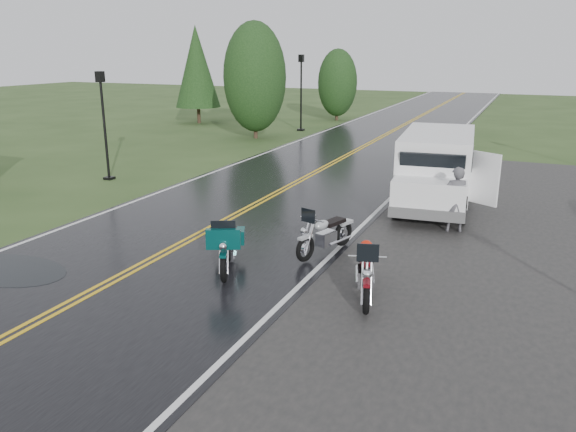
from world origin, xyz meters
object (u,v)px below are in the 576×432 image
object	(u,v)px
motorcycle_teal	(224,255)
motorcycle_silver	(305,239)
person_at_van	(455,201)
lamp_post_near_left	(104,126)
van_white	(399,180)
motorcycle_red	(367,284)
lamp_post_far_left	(301,93)

from	to	relation	value
motorcycle_teal	motorcycle_silver	distance (m)	2.13
motorcycle_teal	person_at_van	world-z (taller)	person_at_van
motorcycle_silver	person_at_van	world-z (taller)	person_at_van
motorcycle_teal	lamp_post_near_left	distance (m)	11.67
person_at_van	lamp_post_near_left	xyz separation A→B (m)	(-13.13, 1.42, 1.16)
van_white	motorcycle_silver	bearing A→B (deg)	-109.52
person_at_van	lamp_post_near_left	world-z (taller)	lamp_post_near_left
motorcycle_red	person_at_van	world-z (taller)	person_at_van
motorcycle_teal	lamp_post_near_left	world-z (taller)	lamp_post_near_left
motorcycle_teal	lamp_post_far_left	size ratio (longest dim) A/B	0.49
motorcycle_silver	lamp_post_near_left	bearing A→B (deg)	169.73
lamp_post_near_left	motorcycle_teal	bearing A→B (deg)	-37.62
motorcycle_red	van_white	distance (m)	6.62
van_white	person_at_van	world-z (taller)	van_white
lamp_post_near_left	person_at_van	bearing A→B (deg)	-6.18
lamp_post_far_left	motorcycle_red	bearing A→B (deg)	-64.86
van_white	person_at_van	xyz separation A→B (m)	(1.71, -0.64, -0.27)
motorcycle_teal	van_white	world-z (taller)	van_white
person_at_van	motorcycle_teal	bearing A→B (deg)	35.92
van_white	lamp_post_far_left	xyz separation A→B (m)	(-9.84, 16.43, 1.13)
motorcycle_red	motorcycle_teal	world-z (taller)	motorcycle_teal
motorcycle_teal	lamp_post_far_left	distance (m)	24.02
lamp_post_far_left	lamp_post_near_left	bearing A→B (deg)	-95.76
motorcycle_red	motorcycle_teal	xyz separation A→B (m)	(-3.17, 0.24, 0.01)
van_white	lamp_post_far_left	distance (m)	19.19
motorcycle_teal	person_at_van	bearing A→B (deg)	30.06
motorcycle_teal	van_white	xyz separation A→B (m)	(2.24, 6.29, 0.50)
motorcycle_red	lamp_post_far_left	distance (m)	25.42
motorcycle_teal	person_at_van	distance (m)	6.90
motorcycle_red	lamp_post_near_left	xyz separation A→B (m)	(-12.35, 7.31, 1.39)
motorcycle_silver	person_at_van	xyz separation A→B (m)	(2.83, 3.84, 0.28)
motorcycle_teal	motorcycle_silver	xyz separation A→B (m)	(1.13, 1.81, -0.05)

